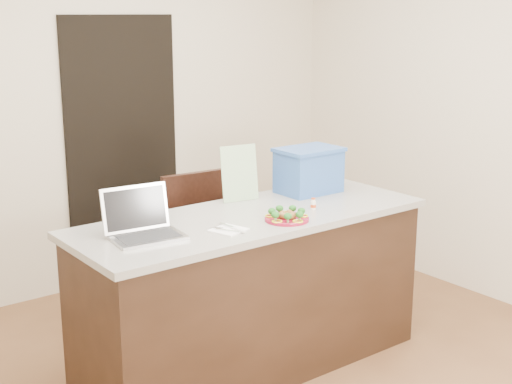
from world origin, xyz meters
TOP-DOWN VIEW (x-y plane):
  - ground at (0.00, 0.00)m, footprint 4.00×4.00m
  - room_shell at (0.00, 0.00)m, footprint 4.00×4.00m
  - doorway at (0.10, 1.98)m, footprint 0.90×0.02m
  - island at (0.00, 0.25)m, footprint 2.06×0.76m
  - plate at (0.08, 0.04)m, footprint 0.24×0.24m
  - meatballs at (0.08, 0.04)m, footprint 0.10×0.10m
  - broccoli at (0.08, 0.04)m, footprint 0.20×0.20m
  - pepper_rings at (0.08, 0.04)m, footprint 0.24×0.23m
  - napkin at (-0.28, 0.08)m, footprint 0.20×0.20m
  - fork at (-0.30, 0.09)m, footprint 0.08×0.16m
  - knife at (-0.25, 0.06)m, footprint 0.03×0.21m
  - yogurt_bottle at (0.34, 0.12)m, footprint 0.03×0.03m
  - laptop at (-0.68, 0.27)m, footprint 0.37×0.31m
  - leaflet at (0.13, 0.54)m, footprint 0.24×0.09m
  - blue_box at (0.59, 0.44)m, footprint 0.39×0.28m
  - chair at (0.12, 0.93)m, footprint 0.47×0.47m

SIDE VIEW (x-z plane):
  - ground at x=0.00m, z-range 0.00..0.00m
  - island at x=0.00m, z-range 0.00..0.92m
  - chair at x=0.12m, z-range 0.07..1.07m
  - napkin at x=-0.28m, z-range 0.92..0.93m
  - plate at x=0.08m, z-range 0.92..0.94m
  - fork at x=-0.30m, z-range 0.93..0.93m
  - knife at x=-0.25m, z-range 0.93..0.93m
  - pepper_rings at x=0.08m, z-range 0.93..0.94m
  - yogurt_bottle at x=0.34m, z-range 0.91..0.98m
  - meatballs at x=0.08m, z-range 0.93..0.97m
  - broccoli at x=0.08m, z-range 0.95..0.99m
  - laptop at x=-0.68m, z-range 0.86..1.11m
  - doorway at x=0.10m, z-range 0.00..2.00m
  - blue_box at x=0.59m, z-range 0.92..1.20m
  - leaflet at x=0.13m, z-range 0.92..1.25m
  - room_shell at x=0.00m, z-range -0.38..3.62m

